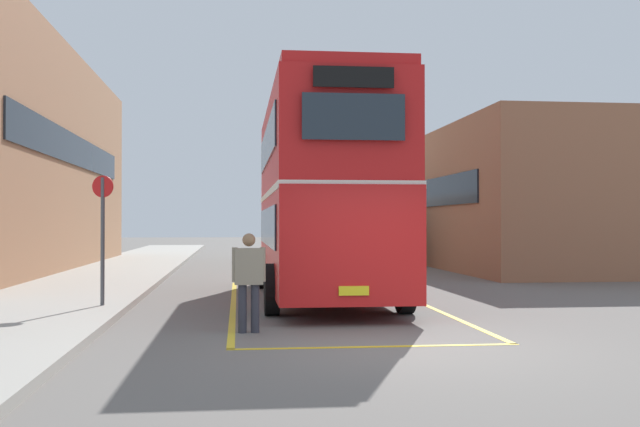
% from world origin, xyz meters
% --- Properties ---
extents(ground_plane, '(135.60, 135.60, 0.00)m').
position_xyz_m(ground_plane, '(0.00, 14.40, 0.00)').
color(ground_plane, '#66605B').
extents(sidewalk_left, '(4.00, 57.60, 0.14)m').
position_xyz_m(sidewalk_left, '(-6.50, 16.80, 0.07)').
color(sidewalk_left, '#A39E93').
rests_on(sidewalk_left, ground).
extents(depot_building_right, '(8.98, 16.45, 5.43)m').
position_xyz_m(depot_building_right, '(9.95, 19.15, 2.72)').
color(depot_building_right, '#9E6647').
rests_on(depot_building_right, ground).
extents(double_decker_bus, '(2.96, 9.80, 4.75)m').
position_xyz_m(double_decker_bus, '(-0.33, 7.03, 2.51)').
color(double_decker_bus, black).
rests_on(double_decker_bus, ground).
extents(single_deck_bus, '(2.80, 9.68, 3.02)m').
position_xyz_m(single_deck_bus, '(2.63, 22.80, 1.64)').
color(single_deck_bus, black).
rests_on(single_deck_bus, ground).
extents(pedestrian_boarding, '(0.55, 0.24, 1.62)m').
position_xyz_m(pedestrian_boarding, '(-2.15, 1.79, 0.93)').
color(pedestrian_boarding, '#2D2D38').
rests_on(pedestrian_boarding, ground).
extents(bus_stop_sign, '(0.43, 0.14, 2.59)m').
position_xyz_m(bus_stop_sign, '(-5.00, 4.91, 1.70)').
color(bus_stop_sign, '#4C4C51').
rests_on(bus_stop_sign, sidewalk_left).
extents(bay_marking_yellow, '(4.35, 11.80, 0.01)m').
position_xyz_m(bay_marking_yellow, '(-0.34, 5.16, 0.00)').
color(bay_marking_yellow, gold).
rests_on(bay_marking_yellow, ground).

